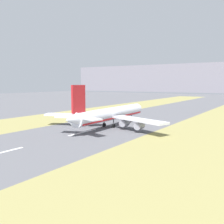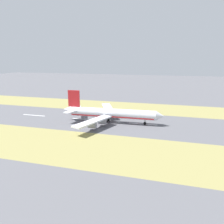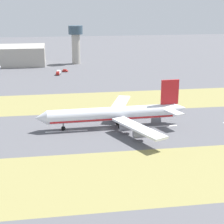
% 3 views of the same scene
% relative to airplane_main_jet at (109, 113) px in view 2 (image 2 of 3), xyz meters
% --- Properties ---
extents(ground_plane, '(800.00, 800.00, 0.00)m').
position_rel_airplane_main_jet_xyz_m(ground_plane, '(-2.12, 6.12, -6.02)').
color(ground_plane, '#56565B').
extents(grass_median_west, '(40.00, 600.00, 0.01)m').
position_rel_airplane_main_jet_xyz_m(grass_median_west, '(-47.12, 6.12, -6.02)').
color(grass_median_west, olive).
rests_on(grass_median_west, ground).
extents(grass_median_east, '(40.00, 600.00, 0.01)m').
position_rel_airplane_main_jet_xyz_m(grass_median_east, '(42.88, 6.12, -6.02)').
color(grass_median_east, olive).
rests_on(grass_median_east, ground).
extents(centreline_dash_near, '(1.20, 18.00, 0.01)m').
position_rel_airplane_main_jet_xyz_m(centreline_dash_near, '(-2.12, -58.10, -6.01)').
color(centreline_dash_near, silver).
rests_on(centreline_dash_near, ground).
extents(centreline_dash_mid, '(1.20, 18.00, 0.01)m').
position_rel_airplane_main_jet_xyz_m(centreline_dash_mid, '(-2.12, -18.10, -6.01)').
color(centreline_dash_mid, silver).
rests_on(centreline_dash_mid, ground).
extents(centreline_dash_far, '(1.20, 18.00, 0.01)m').
position_rel_airplane_main_jet_xyz_m(centreline_dash_far, '(-2.12, 21.90, -6.01)').
color(centreline_dash_far, silver).
rests_on(centreline_dash_far, ground).
extents(airplane_main_jet, '(64.09, 67.16, 20.20)m').
position_rel_airplane_main_jet_xyz_m(airplane_main_jet, '(0.00, 0.00, 0.00)').
color(airplane_main_jet, silver).
rests_on(airplane_main_jet, ground).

